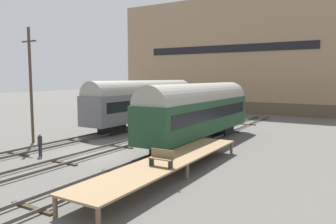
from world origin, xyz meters
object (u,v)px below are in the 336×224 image
Objects in this scene: utility_pole at (31,84)px; train_car_green at (199,109)px; train_car_grey at (145,100)px; bench at (162,157)px; person_worker at (40,142)px.

train_car_green is at bearing 29.77° from utility_pole.
train_car_grey reaches higher than train_car_green.
bench is (3.04, -11.09, -1.50)m from train_car_green.
train_car_green is at bearing 52.85° from person_worker.
train_car_grey reaches higher than bench.
train_car_grey is 21.31m from bench.
bench is 0.14× the size of utility_pole.
utility_pole reaches higher than train_car_green.
utility_pole is at bearing 166.32° from bench.
bench is 10.90m from person_worker.
person_worker is 7.09m from utility_pole.
bench is at bearing -4.06° from person_worker.
train_car_grey is at bearing 149.08° from train_car_green.
train_car_green reaches higher than person_worker.
train_car_grey is at bearing 77.43° from utility_pole.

